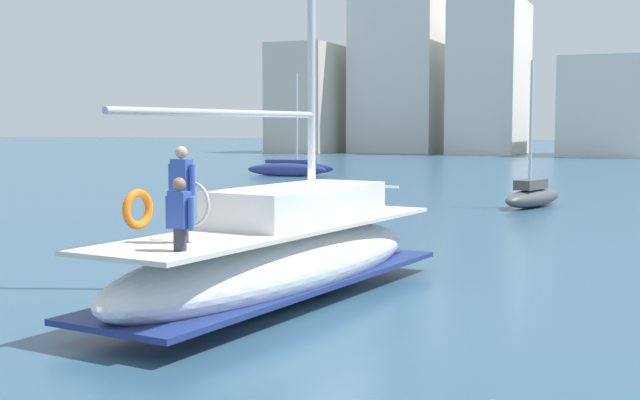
# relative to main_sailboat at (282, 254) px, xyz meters

# --- Properties ---
(ground_plane) EXTENTS (400.00, 400.00, 0.00)m
(ground_plane) POSITION_rel_main_sailboat_xyz_m (0.06, 0.62, -0.91)
(ground_plane) COLOR #2D516B
(main_sailboat) EXTENTS (3.63, 9.83, 12.51)m
(main_sailboat) POSITION_rel_main_sailboat_xyz_m (0.00, 0.00, 0.00)
(main_sailboat) COLOR white
(main_sailboat) RESTS_ON ground
(moored_sloop_near) EXTENTS (2.29, 4.86, 6.06)m
(moored_sloop_near) POSITION_rel_main_sailboat_xyz_m (1.49, 21.16, -0.40)
(moored_sloop_near) COLOR #4C4C51
(moored_sloop_near) RESTS_ON ground
(moored_sloop_far) EXTENTS (5.82, 3.39, 6.97)m
(moored_sloop_far) POSITION_rel_main_sailboat_xyz_m (-17.33, 37.78, -0.29)
(moored_sloop_far) COLOR navy
(moored_sloop_far) RESTS_ON ground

